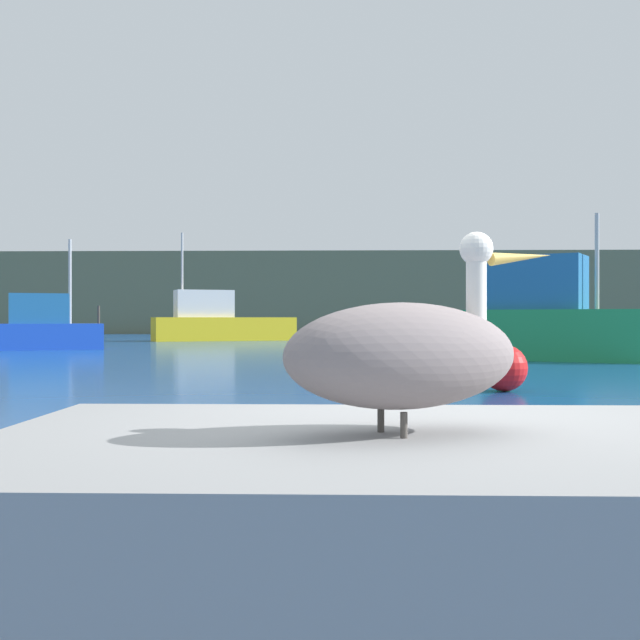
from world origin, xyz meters
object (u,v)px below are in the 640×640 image
(fishing_boat_yellow, at_px, (219,323))
(fishing_boat_green, at_px, (520,323))
(fishing_boat_blue, at_px, (25,330))
(pelican, at_px, (405,353))
(mooring_buoy, at_px, (504,368))

(fishing_boat_yellow, xyz_separation_m, fishing_boat_green, (11.81, -19.54, 0.07))
(fishing_boat_green, relative_size, fishing_boat_blue, 1.25)
(fishing_boat_green, bearing_deg, pelican, -76.56)
(pelican, bearing_deg, fishing_boat_blue, 88.53)
(fishing_boat_yellow, xyz_separation_m, fishing_boat_blue, (-5.39, -12.90, -0.23))
(pelican, distance_m, fishing_boat_blue, 29.36)
(fishing_boat_green, distance_m, mooring_buoy, 10.73)
(pelican, xyz_separation_m, fishing_boat_green, (4.87, 19.99, 0.02))
(mooring_buoy, bearing_deg, fishing_boat_yellow, 107.19)
(pelican, relative_size, fishing_boat_blue, 0.22)
(pelican, height_order, fishing_boat_green, fishing_boat_green)
(pelican, xyz_separation_m, mooring_buoy, (2.32, 9.59, -0.64))
(pelican, height_order, mooring_buoy, pelican)
(fishing_boat_blue, relative_size, mooring_buoy, 8.10)
(pelican, distance_m, mooring_buoy, 9.89)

